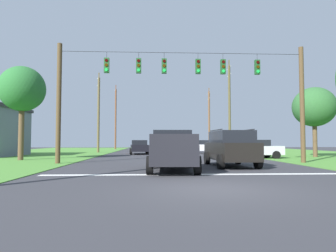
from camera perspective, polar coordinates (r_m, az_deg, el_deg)
The scene contains 19 objects.
ground_plane at distance 9.19m, azimuth 8.69°, elevation -11.74°, with size 120.00×120.00×0.00m, color #333338.
stop_bar_stripe at distance 12.86m, azimuth 5.33°, elevation -9.20°, with size 13.06×0.45×0.01m, color white.
lane_dash_0 at distance 18.80m, azimuth 2.75°, elevation -7.21°, with size 0.15×2.50×0.01m, color white.
lane_dash_1 at distance 25.68m, azimuth 1.27°, elevation -6.06°, with size 0.15×2.50×0.01m, color white.
lane_dash_2 at distance 33.11m, azimuth 0.36°, elevation -5.35°, with size 0.15×2.50×0.01m, color white.
lane_dash_3 at distance 40.15m, azimuth -0.18°, elevation -4.92°, with size 0.15×2.50×0.01m, color white.
lane_dash_4 at distance 46.41m, azimuth -0.53°, elevation -4.65°, with size 0.15×2.50×0.01m, color white.
overhead_signal_span at distance 19.27m, azimuth 2.80°, elevation 6.13°, with size 15.98×0.31×7.62m.
pickup_truck at distance 14.52m, azimuth 0.85°, elevation -4.68°, with size 2.44×5.47×1.95m.
suv_black at distance 17.14m, azimuth 11.82°, elevation -4.03°, with size 2.35×4.86×2.05m.
distant_car_crossing_white at distance 35.04m, azimuth 7.48°, elevation -3.90°, with size 4.45×2.33×1.52m.
distant_car_oncoming at distance 25.36m, azimuth 16.21°, elevation -4.21°, with size 4.35×2.12×1.52m.
distant_car_far_parked at distance 32.60m, azimuth -5.54°, elevation -3.99°, with size 2.35×4.45×1.52m.
utility_pole_mid_right at distance 38.36m, azimuth 11.67°, elevation 3.66°, with size 0.30×1.91×11.71m.
utility_pole_far_right at distance 51.32m, azimuth 7.87°, elevation 1.35°, with size 0.32×1.85×10.53m.
utility_pole_mid_left at distance 37.63m, azimuth -13.15°, elevation 2.51°, with size 0.29×1.97×9.88m.
utility_pole_far_left at distance 52.51m, azimuth -9.99°, elevation 1.50°, with size 0.28×1.96×11.21m.
tree_roadside_right at distance 29.33m, azimuth 26.16°, elevation 3.25°, with size 3.70×3.70×6.17m.
tree_roadside_far_right at distance 24.80m, azimuth -26.10°, elevation 6.29°, with size 3.33×3.33×6.98m.
Camera 1 is at (-1.78, -8.90, 1.42)m, focal length 31.87 mm.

